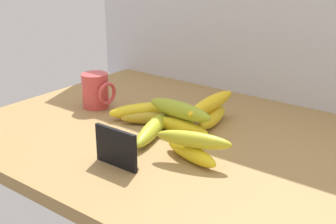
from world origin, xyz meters
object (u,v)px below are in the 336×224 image
at_px(banana_3, 210,117).
at_px(banana_6, 178,126).
at_px(banana_0, 191,153).
at_px(banana_7, 194,140).
at_px(banana_9, 179,110).
at_px(banana_2, 182,116).
at_px(banana_4, 146,111).
at_px(banana_5, 152,129).
at_px(coffee_mug, 96,91).
at_px(banana_8, 210,103).
at_px(chalkboard_sign, 116,149).
at_px(banana_1, 161,118).

xyz_separation_m(banana_3, banana_6, (-0.03, -0.10, -0.00)).
relative_size(banana_0, banana_7, 0.92).
bearing_deg(banana_9, banana_7, -44.02).
height_order(banana_7, banana_9, banana_9).
height_order(banana_2, banana_4, banana_4).
bearing_deg(banana_5, banana_9, 67.73).
xyz_separation_m(coffee_mug, banana_4, (0.17, 0.02, -0.03)).
xyz_separation_m(banana_5, banana_8, (0.07, 0.15, 0.04)).
height_order(chalkboard_sign, banana_8, chalkboard_sign).
height_order(banana_1, banana_8, banana_8).
relative_size(coffee_mug, banana_9, 0.51).
distance_m(banana_2, banana_4, 0.10).
bearing_deg(coffee_mug, banana_8, 13.85).
bearing_deg(banana_5, banana_0, -17.94).
bearing_deg(banana_6, banana_7, -42.33).
bearing_deg(banana_7, banana_2, 131.82).
distance_m(banana_4, banana_6, 0.13).
xyz_separation_m(banana_0, banana_1, (-0.18, 0.12, -0.00)).
relative_size(banana_3, banana_5, 0.76).
xyz_separation_m(banana_1, banana_5, (0.03, -0.08, 0.00)).
bearing_deg(banana_1, banana_3, 37.24).
relative_size(chalkboard_sign, banana_9, 0.57).
xyz_separation_m(banana_1, banana_9, (0.06, -0.01, 0.04)).
height_order(banana_4, banana_6, banana_4).
relative_size(chalkboard_sign, banana_2, 0.56).
xyz_separation_m(banana_2, banana_5, (-0.01, -0.11, -0.00)).
xyz_separation_m(banana_5, banana_6, (0.04, 0.06, -0.00)).
height_order(banana_1, banana_2, banana_2).
height_order(banana_0, banana_9, banana_9).
height_order(coffee_mug, banana_7, coffee_mug).
height_order(chalkboard_sign, banana_7, chalkboard_sign).
bearing_deg(banana_7, banana_9, 135.98).
distance_m(coffee_mug, banana_0, 0.43).
bearing_deg(banana_0, coffee_mug, 164.34).
xyz_separation_m(banana_7, banana_9, (-0.13, 0.12, 0.00)).
distance_m(banana_2, banana_7, 0.23).
bearing_deg(banana_8, banana_7, -66.44).
bearing_deg(banana_8, banana_1, -145.09).
distance_m(banana_0, banana_7, 0.04).
distance_m(banana_0, banana_8, 0.22).
relative_size(banana_5, banana_8, 0.98).
relative_size(banana_2, banana_7, 1.19).
distance_m(banana_0, banana_9, 0.17).
bearing_deg(banana_7, banana_8, 113.56).
bearing_deg(banana_7, banana_6, 137.67).
bearing_deg(banana_6, banana_5, -121.50).
bearing_deg(banana_0, banana_9, 135.08).
bearing_deg(banana_3, banana_4, -156.71).
bearing_deg(banana_8, coffee_mug, -166.15).
xyz_separation_m(chalkboard_sign, banana_3, (0.03, 0.32, -0.02)).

